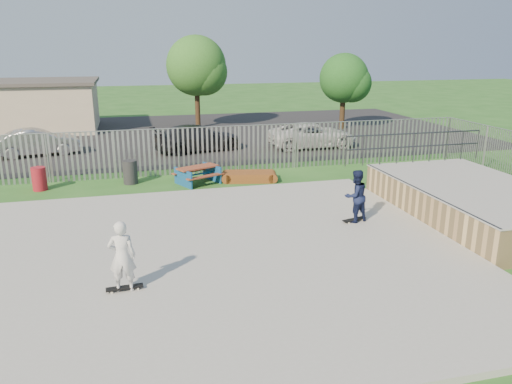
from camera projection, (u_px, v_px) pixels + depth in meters
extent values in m
plane|color=#265B1F|center=(177.00, 262.00, 12.78)|extent=(120.00, 120.00, 0.00)
cube|color=#9D9E98|center=(177.00, 259.00, 12.76)|extent=(15.00, 12.00, 0.15)
cube|color=tan|center=(475.00, 203.00, 15.81)|extent=(4.00, 7.00, 1.05)
cube|color=#9E9E99|center=(477.00, 186.00, 15.66)|extent=(4.05, 7.05, 0.04)
cylinder|color=#383A3F|center=(421.00, 190.00, 15.19)|extent=(0.06, 7.00, 0.06)
cube|color=brown|center=(198.00, 167.00, 19.82)|extent=(1.75, 1.26, 0.05)
cube|color=brown|center=(205.00, 176.00, 19.49)|extent=(1.59, 0.92, 0.05)
cube|color=brown|center=(191.00, 171.00, 20.31)|extent=(1.59, 0.92, 0.05)
cube|color=navy|center=(198.00, 175.00, 19.92)|extent=(1.86, 1.77, 0.67)
cube|color=brown|center=(249.00, 176.00, 20.32)|extent=(2.02, 1.29, 0.37)
cylinder|color=maroon|center=(39.00, 179.00, 18.96)|extent=(0.54, 0.54, 0.89)
cylinder|color=#262628|center=(130.00, 172.00, 19.86)|extent=(0.57, 0.57, 0.95)
cube|color=black|center=(146.00, 136.00, 30.43)|extent=(40.00, 18.00, 0.02)
imported|color=#A4A5A9|center=(38.00, 142.00, 24.85)|extent=(4.22, 2.19, 1.32)
imported|color=black|center=(198.00, 138.00, 25.93)|extent=(4.97, 2.93, 1.35)
imported|color=silver|center=(312.00, 135.00, 26.82)|extent=(4.79, 2.28, 1.32)
cube|color=beige|center=(14.00, 108.00, 31.83)|extent=(10.00, 6.00, 3.00)
cube|color=#4C4742|center=(11.00, 82.00, 31.38)|extent=(10.40, 6.40, 0.20)
cylinder|color=#3D2918|center=(197.00, 102.00, 33.04)|extent=(0.33, 0.33, 3.47)
sphere|color=#2D6021|center=(196.00, 66.00, 32.39)|extent=(3.89, 3.89, 3.89)
cylinder|color=#392816|center=(342.00, 107.00, 32.70)|extent=(0.34, 0.34, 2.82)
sphere|color=#1D4F1B|center=(344.00, 78.00, 32.16)|extent=(3.16, 3.16, 3.16)
cube|color=black|center=(354.00, 219.00, 15.24)|extent=(0.82, 0.41, 0.02)
cube|color=black|center=(125.00, 287.00, 10.95)|extent=(0.81, 0.25, 0.02)
imported|color=#121939|center=(356.00, 196.00, 15.03)|extent=(0.92, 0.80, 1.61)
imported|color=silver|center=(122.00, 256.00, 10.74)|extent=(0.63, 0.45, 1.61)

